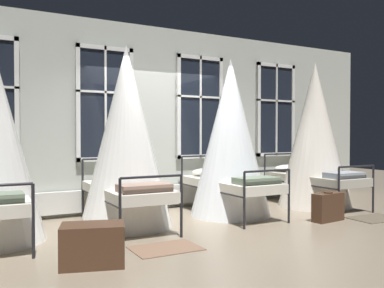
{
  "coord_description": "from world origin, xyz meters",
  "views": [
    {
      "loc": [
        -2.95,
        -5.77,
        1.35
      ],
      "look_at": [
        0.16,
        0.01,
        1.2
      ],
      "focal_mm": 38.57,
      "sensor_mm": 36.0,
      "label": 1
    }
  ],
  "objects_px": {
    "cot_second": "(126,139)",
    "travel_trunk": "(93,245)",
    "cot_fourth": "(315,137)",
    "suitcase_dark": "(328,207)",
    "cot_third": "(230,140)"
  },
  "relations": [
    {
      "from": "cot_second",
      "to": "travel_trunk",
      "type": "height_order",
      "value": "cot_second"
    },
    {
      "from": "cot_second",
      "to": "travel_trunk",
      "type": "relative_size",
      "value": 4.17
    },
    {
      "from": "cot_second",
      "to": "suitcase_dark",
      "type": "xyz_separation_m",
      "value": [
        2.89,
        -1.15,
        -1.06
      ]
    },
    {
      "from": "cot_second",
      "to": "cot_fourth",
      "type": "bearing_deg",
      "value": -90.38
    },
    {
      "from": "cot_second",
      "to": "suitcase_dark",
      "type": "height_order",
      "value": "cot_second"
    },
    {
      "from": "cot_third",
      "to": "travel_trunk",
      "type": "distance_m",
      "value": 3.34
    },
    {
      "from": "cot_second",
      "to": "cot_fourth",
      "type": "distance_m",
      "value": 3.71
    },
    {
      "from": "cot_third",
      "to": "travel_trunk",
      "type": "height_order",
      "value": "cot_third"
    },
    {
      "from": "cot_third",
      "to": "suitcase_dark",
      "type": "distance_m",
      "value": 1.88
    },
    {
      "from": "cot_third",
      "to": "cot_fourth",
      "type": "bearing_deg",
      "value": -91.56
    },
    {
      "from": "cot_third",
      "to": "suitcase_dark",
      "type": "relative_size",
      "value": 4.54
    },
    {
      "from": "cot_second",
      "to": "suitcase_dark",
      "type": "bearing_deg",
      "value": -111.46
    },
    {
      "from": "suitcase_dark",
      "to": "travel_trunk",
      "type": "relative_size",
      "value": 0.9
    },
    {
      "from": "travel_trunk",
      "to": "cot_second",
      "type": "bearing_deg",
      "value": 59.85
    },
    {
      "from": "cot_fourth",
      "to": "travel_trunk",
      "type": "distance_m",
      "value": 5.0
    }
  ]
}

